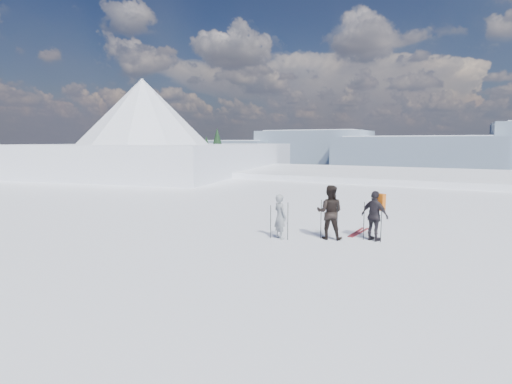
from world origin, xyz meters
TOP-DOWN VIEW (x-y plane):
  - lake_basin at (0.00, 30.00)m, footprint 820.00×820.00m
  - far_mountain_range at (29.60, 454.78)m, footprint 770.00×110.00m
  - near_ridge at (-26.68, 29.33)m, footprint 31.37×35.68m
  - skier_grey at (-1.91, 3.49)m, footprint 0.67×0.60m
  - skier_dark at (-0.40, 4.22)m, footprint 1.01×0.85m
  - skier_pack at (1.02, 4.65)m, footprint 1.07×0.75m
  - backpack at (1.11, 4.89)m, footprint 0.41×0.32m
  - ski_poles at (-0.43, 4.06)m, footprint 3.50×1.23m
  - skis_loose at (0.27, 5.60)m, footprint 0.39×1.70m

SIDE VIEW (x-z plane):
  - far_mountain_range at x=29.60m, z-range -33.69..19.31m
  - lake_basin at x=0.00m, z-range -42.31..29.31m
  - near_ridge at x=-26.68m, z-range -16.31..9.31m
  - skis_loose at x=0.27m, z-range 0.00..0.03m
  - ski_poles at x=-0.43m, z-range -0.03..1.30m
  - skier_grey at x=-1.91m, z-range 0.00..1.53m
  - skier_pack at x=1.02m, z-range 0.00..1.69m
  - skier_dark at x=-0.40m, z-range 0.00..1.85m
  - backpack at x=1.11m, z-range 1.69..2.24m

